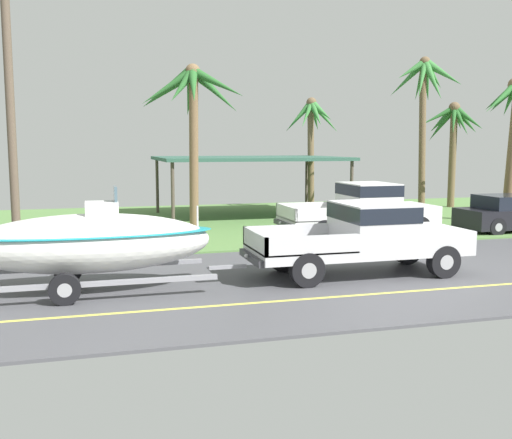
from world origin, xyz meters
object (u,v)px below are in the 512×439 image
object	(u,v)px
utility_pole	(10,96)
palm_tree_near_right	(311,124)
palm_tree_near_left	(453,128)
palm_tree_far_right	(192,101)
pickup_truck_towing	(371,234)
boat_on_trailer	(89,243)
parked_pickup_background	(367,207)
carport_awning	(249,159)
palm_tree_far_left	(425,91)

from	to	relation	value
utility_pole	palm_tree_near_right	bearing A→B (deg)	37.98
palm_tree_near_left	palm_tree_far_right	bearing A→B (deg)	-152.84
palm_tree_near_right	palm_tree_near_left	bearing A→B (deg)	-8.31
pickup_truck_towing	palm_tree_far_right	distance (m)	7.68
palm_tree_far_right	boat_on_trailer	bearing A→B (deg)	-119.59
boat_on_trailer	utility_pole	bearing A→B (deg)	113.67
boat_on_trailer	utility_pole	size ratio (longest dim) A/B	0.73
palm_tree_near_left	pickup_truck_towing	bearing A→B (deg)	-130.09
boat_on_trailer	parked_pickup_background	xyz separation A→B (m)	(9.41, 5.52, -0.04)
palm_tree_near_right	carport_awning	bearing A→B (deg)	-148.49
palm_tree_far_right	pickup_truck_towing	bearing A→B (deg)	-59.33
palm_tree_near_left	utility_pole	xyz separation A→B (m)	(-20.04, -8.86, 0.46)
boat_on_trailer	palm_tree_far_right	xyz separation A→B (m)	(3.31, 5.83, 3.52)
carport_awning	palm_tree_far_left	xyz separation A→B (m)	(7.89, -1.35, 3.02)
parked_pickup_background	palm_tree_far_left	xyz separation A→B (m)	(5.35, 5.23, 4.58)
boat_on_trailer	utility_pole	distance (m)	6.05
carport_awning	palm_tree_near_left	world-z (taller)	palm_tree_near_left
palm_tree_far_left	pickup_truck_towing	bearing A→B (deg)	-126.63
palm_tree_near_right	palm_tree_far_left	distance (m)	5.65
boat_on_trailer	palm_tree_near_right	xyz separation A→B (m)	(10.73, 14.46, 3.19)
pickup_truck_towing	palm_tree_far_right	bearing A→B (deg)	120.67
carport_awning	utility_pole	xyz separation A→B (m)	(-8.86, -7.56, 1.96)
boat_on_trailer	palm_tree_near_left	world-z (taller)	palm_tree_near_left
parked_pickup_background	palm_tree_near_left	bearing A→B (deg)	42.34
carport_awning	palm_tree_near_left	size ratio (longest dim) A/B	1.48
palm_tree_near_right	palm_tree_far_right	xyz separation A→B (m)	(-7.42, -8.63, 0.33)
carport_awning	palm_tree_far_left	world-z (taller)	palm_tree_far_left
palm_tree_near_right	utility_pole	world-z (taller)	utility_pole
carport_awning	utility_pole	size ratio (longest dim) A/B	0.91
carport_awning	palm_tree_near_right	world-z (taller)	palm_tree_near_right
boat_on_trailer	palm_tree_near_right	world-z (taller)	palm_tree_near_right
parked_pickup_background	palm_tree_far_right	xyz separation A→B (m)	(-6.10, 0.31, 3.56)
boat_on_trailer	palm_tree_far_left	distance (m)	18.81
parked_pickup_background	carport_awning	size ratio (longest dim) A/B	0.70
palm_tree_far_left	utility_pole	xyz separation A→B (m)	(-16.75, -6.21, -1.06)
boat_on_trailer	palm_tree_near_left	bearing A→B (deg)	36.58
carport_awning	palm_tree_far_right	bearing A→B (deg)	-119.60
boat_on_trailer	parked_pickup_background	distance (m)	10.91
palm_tree_near_left	palm_tree_far_left	bearing A→B (deg)	-141.14
carport_awning	palm_tree_far_left	distance (m)	8.56
boat_on_trailer	palm_tree_far_right	bearing A→B (deg)	60.41
palm_tree_near_left	palm_tree_far_right	world-z (taller)	palm_tree_far_right
palm_tree_far_left	utility_pole	bearing A→B (deg)	-159.66
parked_pickup_background	utility_pole	world-z (taller)	utility_pole
parked_pickup_background	palm_tree_near_right	bearing A→B (deg)	81.61
pickup_truck_towing	carport_awning	bearing A→B (deg)	89.53
palm_tree_near_right	palm_tree_far_left	bearing A→B (deg)	-42.67
pickup_truck_towing	utility_pole	distance (m)	10.49
palm_tree_far_left	utility_pole	distance (m)	17.90
palm_tree_far_right	utility_pole	distance (m)	5.46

